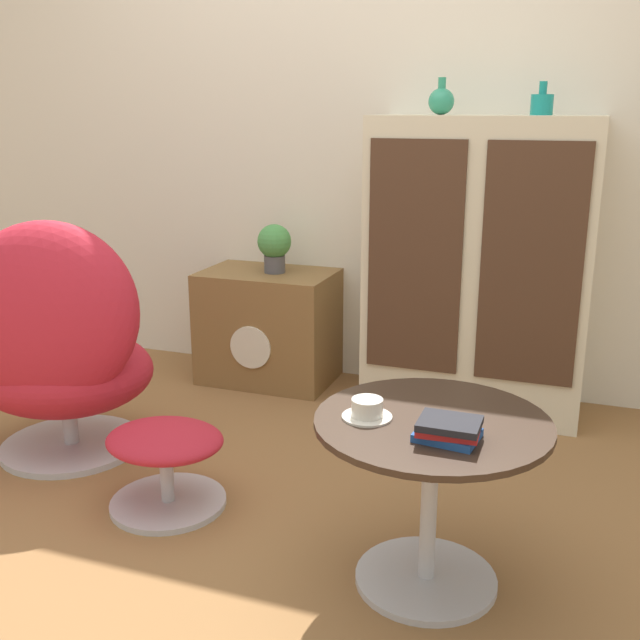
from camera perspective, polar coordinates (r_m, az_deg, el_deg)
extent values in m
plane|color=olive|center=(2.47, -8.29, -15.02)|extent=(12.00, 12.00, 0.00)
cube|color=silver|center=(3.49, 2.80, 16.55)|extent=(6.40, 0.06, 2.60)
cube|color=beige|center=(3.20, 11.96, 3.93)|extent=(0.90, 0.40, 1.23)
cube|color=#472D1E|center=(3.03, 7.21, 4.67)|extent=(0.38, 0.01, 0.93)
cube|color=#472D1E|center=(2.96, 15.77, 3.95)|extent=(0.38, 0.01, 0.93)
cube|color=brown|center=(3.54, -3.94, -0.49)|extent=(0.61, 0.40, 0.53)
cylinder|color=beige|center=(3.37, -5.33, -2.10)|extent=(0.20, 0.01, 0.20)
cylinder|color=#B7B7BC|center=(3.06, -18.35, -9.00)|extent=(0.53, 0.53, 0.02)
cylinder|color=#B7B7BC|center=(3.03, -18.48, -7.68)|extent=(0.06, 0.06, 0.13)
ellipsoid|color=#B21E2D|center=(2.96, -18.85, -3.76)|extent=(0.80, 0.73, 0.31)
ellipsoid|color=#B21E2D|center=(2.77, -20.12, 0.43)|extent=(0.75, 0.60, 0.70)
cylinder|color=#B7B7BC|center=(2.58, -11.47, -13.45)|extent=(0.38, 0.38, 0.02)
cylinder|color=#B7B7BC|center=(2.53, -11.59, -11.61)|extent=(0.04, 0.04, 0.17)
ellipsoid|color=#B21E2D|center=(2.48, -11.75, -8.96)|extent=(0.39, 0.33, 0.09)
cylinder|color=#B7B7BC|center=(2.20, 8.05, -18.92)|extent=(0.39, 0.39, 0.02)
cylinder|color=#B7B7BC|center=(2.08, 8.31, -13.63)|extent=(0.04, 0.04, 0.45)
cylinder|color=#332319|center=(1.97, 8.58, -7.75)|extent=(0.62, 0.62, 0.02)
ellipsoid|color=#2D8E6B|center=(3.16, 9.23, 16.11)|extent=(0.10, 0.10, 0.10)
cylinder|color=#2D8E6B|center=(3.16, 9.28, 17.38)|extent=(0.03, 0.03, 0.05)
cylinder|color=teal|center=(3.11, 16.55, 15.45)|extent=(0.09, 0.09, 0.08)
cylinder|color=teal|center=(3.11, 16.64, 16.60)|extent=(0.03, 0.03, 0.05)
cylinder|color=#4C4C51|center=(3.45, -3.47, 4.28)|extent=(0.10, 0.10, 0.08)
sphere|color=#478E47|center=(3.43, -3.50, 6.01)|extent=(0.16, 0.16, 0.16)
cylinder|color=silver|center=(1.96, 3.60, -7.36)|extent=(0.13, 0.13, 0.01)
cylinder|color=silver|center=(1.95, 3.61, -6.74)|extent=(0.08, 0.08, 0.05)
cube|color=#1E478C|center=(1.86, 9.68, -8.64)|extent=(0.16, 0.14, 0.02)
cube|color=red|center=(1.85, 9.79, -8.17)|extent=(0.15, 0.13, 0.02)
cube|color=black|center=(1.84, 9.85, -7.78)|extent=(0.15, 0.12, 0.02)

